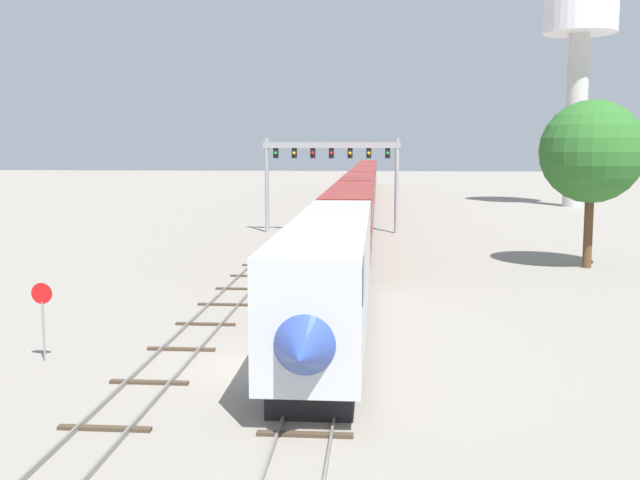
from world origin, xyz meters
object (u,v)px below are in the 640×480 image
Objects in this scene: signal_gantry at (331,163)px; water_tower at (580,36)px; passenger_train at (361,191)px; trackside_tree_left at (592,152)px; stop_sign at (43,311)px.

water_tower is (28.78, 30.90, 15.00)m from signal_gantry.
trackside_tree_left reaches higher than passenger_train.
passenger_train is at bearing 112.69° from trackside_tree_left.
trackside_tree_left is at bearing -67.31° from passenger_train.
signal_gantry is 41.64m from stop_sign.
stop_sign is at bearing -137.79° from trackside_tree_left.
water_tower is at bearing 62.96° from stop_sign.
stop_sign is 34.40m from trackside_tree_left.
water_tower reaches higher than trackside_tree_left.
stop_sign is (-36.53, -71.58, -19.28)m from water_tower.
passenger_train is 39.57m from trackside_tree_left.
stop_sign is at bearing -100.79° from signal_gantry.
trackside_tree_left is at bearing -103.13° from water_tower.
passenger_train is at bearing -154.75° from water_tower.
passenger_train is 10.82× the size of signal_gantry.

